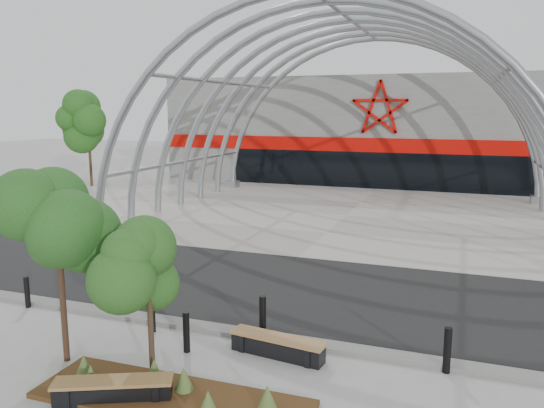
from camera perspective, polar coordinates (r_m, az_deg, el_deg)
ground at (r=14.26m, az=-5.66°, el=-13.06°), size 140.00×140.00×0.00m
road at (r=17.26m, az=-0.58°, el=-8.77°), size 140.00×7.00×0.02m
forecourt at (r=28.43m, az=7.97°, el=-1.27°), size 60.00×17.00×0.04m
kerb at (r=14.03m, az=-6.12°, el=-13.21°), size 60.00×0.50×0.12m
arena_building at (r=45.62m, az=12.91°, el=7.89°), size 34.00×15.24×8.00m
vault_canopy at (r=28.43m, az=7.97°, el=-1.27°), size 20.80×15.80×20.36m
planting_bed at (r=11.17m, az=-11.05°, el=-19.39°), size 5.54×1.76×0.58m
street_tree_0 at (r=12.40m, az=-22.07°, el=-2.43°), size 1.87×1.87×4.27m
street_tree_1 at (r=11.13m, az=-13.20°, el=-6.18°), size 1.49×1.49×3.53m
bench_0 at (r=11.29m, az=-16.69°, el=-18.75°), size 2.28×1.41×0.48m
bench_1 at (r=12.62m, az=0.59°, el=-15.07°), size 2.32×0.78×0.48m
bollard_0 at (r=16.88m, az=-24.85°, el=-8.59°), size 0.15×0.15×0.91m
bollard_1 at (r=14.11m, az=-12.73°, el=-11.59°), size 0.14×0.14×0.89m
bollard_2 at (r=12.86m, az=-9.20°, el=-13.45°), size 0.16×0.16×0.98m
bollard_3 at (r=13.44m, az=-1.01°, el=-12.04°), size 0.17×0.17×1.07m
bollard_4 at (r=12.39m, az=18.34°, el=-14.71°), size 0.16×0.16×1.02m
bg_tree_0 at (r=40.92m, az=-19.18°, el=8.26°), size 3.00×3.00×6.45m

